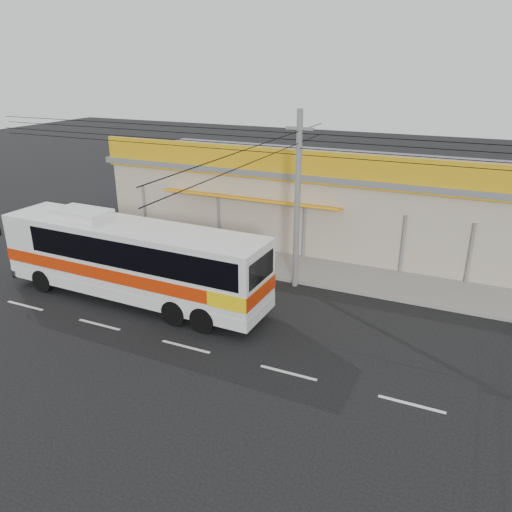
{
  "coord_description": "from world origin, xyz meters",
  "views": [
    {
      "loc": [
        8.82,
        -15.81,
        9.7
      ],
      "look_at": [
        0.78,
        2.0,
        2.09
      ],
      "focal_mm": 35.0,
      "sensor_mm": 36.0,
      "label": 1
    }
  ],
  "objects_px": {
    "coach_bus": "(136,257)",
    "motorbike_red": "(83,232)",
    "motorbike_dark": "(61,225)",
    "utility_pole": "(299,143)"
  },
  "relations": [
    {
      "from": "motorbike_red",
      "to": "motorbike_dark",
      "type": "distance_m",
      "value": 2.34
    },
    {
      "from": "motorbike_red",
      "to": "utility_pole",
      "type": "distance_m",
      "value": 14.27
    },
    {
      "from": "coach_bus",
      "to": "motorbike_red",
      "type": "height_order",
      "value": "coach_bus"
    },
    {
      "from": "coach_bus",
      "to": "utility_pole",
      "type": "xyz_separation_m",
      "value": [
        5.65,
        4.23,
        4.53
      ]
    },
    {
      "from": "coach_bus",
      "to": "motorbike_dark",
      "type": "height_order",
      "value": "coach_bus"
    },
    {
      "from": "coach_bus",
      "to": "utility_pole",
      "type": "relative_size",
      "value": 0.36
    },
    {
      "from": "coach_bus",
      "to": "motorbike_dark",
      "type": "relative_size",
      "value": 7.79
    },
    {
      "from": "motorbike_red",
      "to": "utility_pole",
      "type": "height_order",
      "value": "utility_pole"
    },
    {
      "from": "motorbike_dark",
      "to": "utility_pole",
      "type": "relative_size",
      "value": 0.05
    },
    {
      "from": "motorbike_red",
      "to": "motorbike_dark",
      "type": "xyz_separation_m",
      "value": [
        -2.27,
        0.58,
        -0.07
      ]
    }
  ]
}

